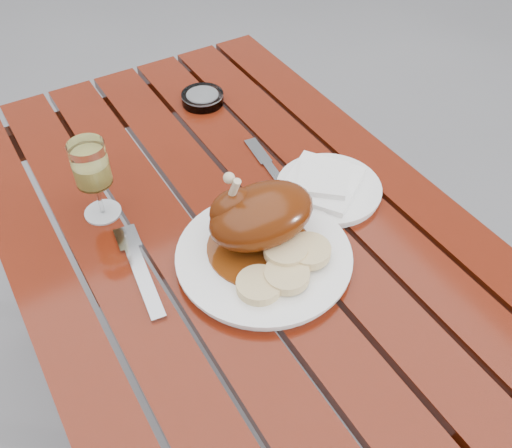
% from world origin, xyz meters
% --- Properties ---
extents(ground, '(60.00, 60.00, 0.00)m').
position_xyz_m(ground, '(0.00, 0.00, 0.00)').
color(ground, slate).
rests_on(ground, ground).
extents(table, '(0.80, 1.20, 0.75)m').
position_xyz_m(table, '(0.00, 0.00, 0.38)').
color(table, maroon).
rests_on(table, ground).
extents(dinner_plate, '(0.40, 0.40, 0.02)m').
position_xyz_m(dinner_plate, '(-0.00, -0.13, 0.76)').
color(dinner_plate, white).
rests_on(dinner_plate, table).
extents(roast_duck, '(0.21, 0.19, 0.14)m').
position_xyz_m(roast_duck, '(0.01, -0.10, 0.82)').
color(roast_duck, '#62290B').
rests_on(roast_duck, dinner_plate).
extents(bread_dumplings, '(0.18, 0.12, 0.03)m').
position_xyz_m(bread_dumplings, '(0.01, -0.19, 0.78)').
color(bread_dumplings, beige).
rests_on(bread_dumplings, dinner_plate).
extents(wine_glass, '(0.07, 0.07, 0.16)m').
position_xyz_m(wine_glass, '(-0.20, 0.13, 0.83)').
color(wine_glass, '#C7C05A').
rests_on(wine_glass, table).
extents(side_plate, '(0.21, 0.21, 0.02)m').
position_xyz_m(side_plate, '(0.20, -0.05, 0.76)').
color(side_plate, white).
rests_on(side_plate, table).
extents(napkin, '(0.20, 0.19, 0.01)m').
position_xyz_m(napkin, '(0.19, -0.04, 0.77)').
color(napkin, white).
rests_on(napkin, side_plate).
extents(ashtray, '(0.12, 0.12, 0.02)m').
position_xyz_m(ashtray, '(0.13, 0.36, 0.76)').
color(ashtray, '#B2B7BC').
rests_on(ashtray, table).
extents(fork, '(0.05, 0.21, 0.01)m').
position_xyz_m(fork, '(-0.20, -0.05, 0.75)').
color(fork, gray).
rests_on(fork, table).
extents(knife, '(0.04, 0.20, 0.01)m').
position_xyz_m(knife, '(0.14, 0.05, 0.75)').
color(knife, gray).
rests_on(knife, table).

